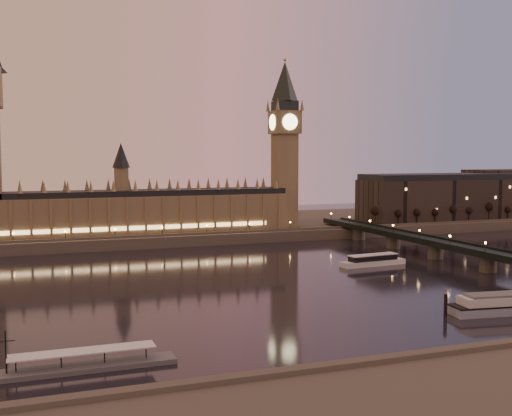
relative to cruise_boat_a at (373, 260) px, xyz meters
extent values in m
plane|color=black|center=(-53.01, -12.97, -2.30)|extent=(700.00, 700.00, 0.00)
cube|color=#423D35|center=(-23.01, 152.03, 0.70)|extent=(560.00, 130.00, 6.00)
cube|color=brown|center=(-93.01, 108.03, 14.70)|extent=(180.00, 26.00, 22.00)
cube|color=black|center=(-93.01, 108.03, 27.30)|extent=(180.00, 22.00, 3.20)
cube|color=#FFCC7F|center=(-93.01, 94.53, 8.70)|extent=(153.00, 0.25, 2.20)
cube|color=brown|center=(0.99, 108.03, 32.70)|extent=(13.00, 13.00, 58.00)
cube|color=brown|center=(0.99, 108.03, 68.70)|extent=(16.00, 16.00, 14.00)
cylinder|color=#FFEAA5|center=(0.99, 99.85, 68.70)|extent=(9.60, 0.35, 9.60)
cylinder|color=#FFEAA5|center=(-7.19, 108.03, 68.70)|extent=(0.35, 9.60, 9.60)
cube|color=black|center=(0.99, 108.03, 78.70)|extent=(13.00, 13.00, 6.00)
cone|color=black|center=(0.99, 108.03, 93.70)|extent=(17.68, 17.68, 24.00)
sphere|color=gold|center=(0.99, 108.03, 106.70)|extent=(2.00, 2.00, 2.00)
cube|color=black|center=(38.99, -12.97, 5.70)|extent=(13.00, 260.00, 2.00)
cube|color=black|center=(32.69, -12.97, 7.20)|extent=(0.60, 260.00, 1.00)
cube|color=black|center=(45.29, -12.97, 7.20)|extent=(0.60, 260.00, 1.00)
cube|color=black|center=(118.99, 114.03, 17.70)|extent=(110.00, 36.00, 28.00)
cube|color=black|center=(118.99, 114.03, 33.70)|extent=(108.00, 34.00, 4.00)
cube|color=black|center=(188.99, 126.03, 20.70)|extent=(60.00, 30.00, 34.00)
cylinder|color=black|center=(59.11, 96.03, 7.71)|extent=(0.70, 0.70, 8.00)
sphere|color=black|center=(59.11, 96.03, 11.89)|extent=(5.34, 5.34, 5.34)
cylinder|color=black|center=(73.82, 96.03, 7.71)|extent=(0.70, 0.70, 8.00)
sphere|color=black|center=(73.82, 96.03, 11.89)|extent=(5.34, 5.34, 5.34)
cylinder|color=black|center=(88.53, 96.03, 7.71)|extent=(0.70, 0.70, 8.00)
sphere|color=black|center=(88.53, 96.03, 11.89)|extent=(5.34, 5.34, 5.34)
cylinder|color=black|center=(103.24, 96.03, 7.71)|extent=(0.70, 0.70, 8.00)
sphere|color=black|center=(103.24, 96.03, 11.89)|extent=(5.34, 5.34, 5.34)
cylinder|color=black|center=(117.94, 96.03, 7.71)|extent=(0.70, 0.70, 8.00)
sphere|color=black|center=(117.94, 96.03, 11.89)|extent=(5.34, 5.34, 5.34)
cylinder|color=black|center=(132.65, 96.03, 7.71)|extent=(0.70, 0.70, 8.00)
sphere|color=black|center=(132.65, 96.03, 11.89)|extent=(5.34, 5.34, 5.34)
cylinder|color=black|center=(147.36, 96.03, 7.71)|extent=(0.70, 0.70, 8.00)
sphere|color=black|center=(147.36, 96.03, 11.89)|extent=(5.34, 5.34, 5.34)
cylinder|color=black|center=(162.07, 96.03, 7.71)|extent=(0.70, 0.70, 8.00)
sphere|color=black|center=(162.07, 96.03, 11.89)|extent=(5.34, 5.34, 5.34)
cube|color=silver|center=(0.00, 0.00, -1.10)|extent=(33.10, 10.16, 2.39)
cube|color=black|center=(0.00, 0.00, 1.29)|extent=(24.55, 8.08, 2.39)
cube|color=silver|center=(0.00, 0.00, 2.70)|extent=(25.22, 8.43, 0.43)
cube|color=#909EB7|center=(-8.24, -93.03, -0.96)|extent=(33.78, 13.67, 2.67)
cube|color=black|center=(-8.24, -93.03, 0.63)|extent=(33.78, 13.67, 0.51)
cube|color=silver|center=(-8.24, -93.03, 2.22)|extent=(27.54, 11.81, 2.67)
cube|color=#595B5E|center=(-8.24, -93.03, 3.91)|extent=(23.34, 10.22, 0.72)
cylinder|color=black|center=(-26.53, -89.48, 1.19)|extent=(1.13, 1.13, 6.97)
cube|color=#595B5E|center=(-139.44, -102.23, -1.69)|extent=(42.47, 7.08, 1.21)
cube|color=silver|center=(-140.45, -102.23, 2.30)|extent=(34.38, 6.07, 0.30)
cylinder|color=black|center=(-157.64, -102.23, 3.97)|extent=(0.40, 0.40, 10.11)
cylinder|color=black|center=(-157.64, -102.23, 6.50)|extent=(4.04, 0.24, 0.24)
camera|label=1|loc=(-153.93, -257.43, 49.47)|focal=45.00mm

